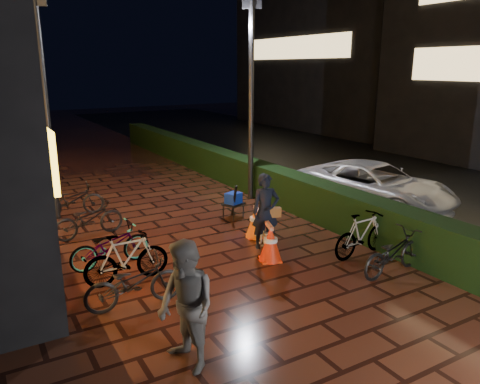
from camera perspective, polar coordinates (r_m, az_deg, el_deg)
ground at (r=8.51m, az=4.93°, el=-12.29°), size 80.00×80.00×0.00m
asphalt_road at (r=17.87m, az=19.53°, el=1.58°), size 11.00×60.00×0.01m
hedge at (r=16.46m, az=-1.62°, el=3.13°), size 0.70×20.00×1.00m
bystander_person at (r=6.27m, az=-6.58°, el=-13.74°), size 0.79×0.95×1.78m
van at (r=13.77m, az=16.04°, el=0.77°), size 3.05×4.93×1.27m
far_buildings at (r=26.89m, az=25.07°, el=19.23°), size 9.08×31.00×14.00m
lamp_post_hedge at (r=13.76m, az=1.37°, el=12.15°), size 0.55×0.27×5.82m
lamp_post_sf at (r=12.79m, az=-22.66°, el=10.39°), size 0.53×0.28×5.66m
cyclist at (r=10.08m, az=3.05°, el=-3.81°), size 0.74×1.28×1.74m
traffic_barrier at (r=10.35m, az=2.78°, el=-4.86°), size 1.00×1.86×0.76m
cart_assembly at (r=12.35m, az=-0.81°, el=-0.93°), size 0.64×0.69×0.98m
parked_bikes_storefront at (r=10.36m, az=-16.52°, el=-5.10°), size 1.82×6.36×0.96m
parked_bikes_hedge at (r=9.85m, az=16.49°, el=-6.08°), size 1.79×1.60×0.96m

